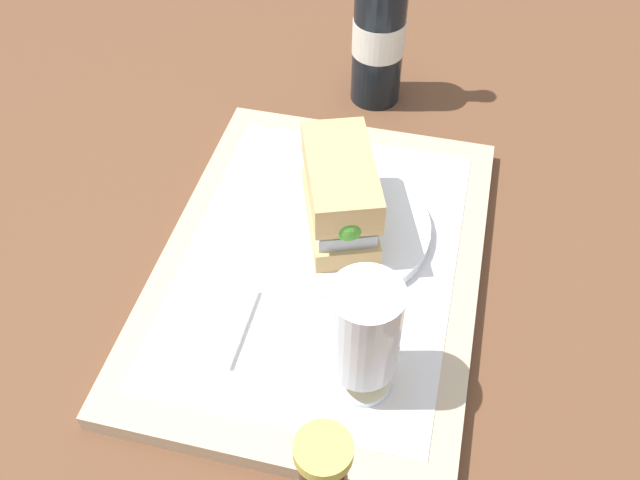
# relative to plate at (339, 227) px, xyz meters

# --- Properties ---
(ground_plane) EXTENTS (3.00, 3.00, 0.00)m
(ground_plane) POSITION_rel_plate_xyz_m (0.04, -0.01, -0.03)
(ground_plane) COLOR brown
(tray) EXTENTS (0.44, 0.32, 0.02)m
(tray) POSITION_rel_plate_xyz_m (0.04, -0.01, -0.02)
(tray) COLOR tan
(tray) RESTS_ON ground_plane
(placemat) EXTENTS (0.38, 0.27, 0.00)m
(placemat) POSITION_rel_plate_xyz_m (0.04, -0.01, -0.01)
(placemat) COLOR silver
(placemat) RESTS_ON tray
(plate) EXTENTS (0.19, 0.19, 0.01)m
(plate) POSITION_rel_plate_xyz_m (0.00, 0.00, 0.00)
(plate) COLOR white
(plate) RESTS_ON placemat
(sandwich) EXTENTS (0.14, 0.10, 0.08)m
(sandwich) POSITION_rel_plate_xyz_m (0.00, 0.00, 0.05)
(sandwich) COLOR tan
(sandwich) RESTS_ON plate
(beer_glass) EXTENTS (0.06, 0.06, 0.12)m
(beer_glass) POSITION_rel_plate_xyz_m (0.17, 0.06, 0.06)
(beer_glass) COLOR silver
(beer_glass) RESTS_ON placemat
(napkin_folded) EXTENTS (0.09, 0.07, 0.01)m
(napkin_folded) POSITION_rel_plate_xyz_m (0.14, -0.09, -0.00)
(napkin_folded) COLOR white
(napkin_folded) RESTS_ON placemat
(second_bottle) EXTENTS (0.07, 0.07, 0.27)m
(second_bottle) POSITION_rel_plate_xyz_m (-0.27, -0.01, 0.08)
(second_bottle) COLOR black
(second_bottle) RESTS_ON ground_plane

